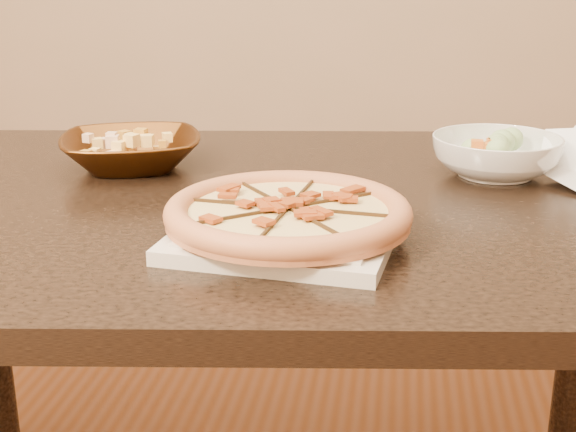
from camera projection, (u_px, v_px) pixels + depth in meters
name	position (u px, v px, depth m)	size (l,w,h in m)	color
dining_table	(227.00, 260.00, 1.21)	(1.48, 1.05, 0.75)	black
plate	(288.00, 231.00, 0.99)	(0.29, 0.29, 0.02)	beige
pizza	(288.00, 213.00, 0.98)	(0.30, 0.30, 0.03)	#D5754E
bronze_bowl	(131.00, 152.00, 1.31)	(0.23, 0.23, 0.06)	#4F2B0F
mixed_dish	(130.00, 127.00, 1.30)	(0.12, 0.11, 0.03)	#DEB08A
salad_bowl	(496.00, 156.00, 1.27)	(0.20, 0.20, 0.06)	white
salad	(498.00, 126.00, 1.25)	(0.08, 0.11, 0.04)	#9BC173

